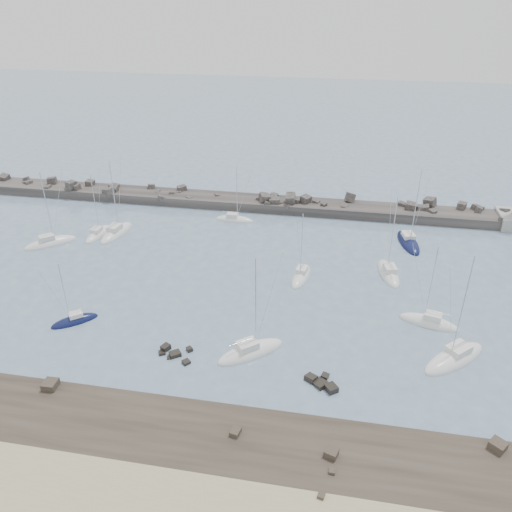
# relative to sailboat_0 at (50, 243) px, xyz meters

# --- Properties ---
(ground) EXTENTS (400.00, 400.00, 0.00)m
(ground) POSITION_rel_sailboat_0_xyz_m (34.80, -15.43, -0.16)
(ground) COLOR slate
(ground) RESTS_ON ground
(rock_shelf) EXTENTS (140.00, 12.09, 2.07)m
(rock_shelf) POSITION_rel_sailboat_0_xyz_m (34.49, -37.40, -0.14)
(rock_shelf) COLOR #2D251F
(rock_shelf) RESTS_ON ground
(rock_cluster_near) EXTENTS (4.61, 3.42, 1.30)m
(rock_cluster_near) POSITION_rel_sailboat_0_xyz_m (30.52, -24.41, -0.10)
(rock_cluster_near) COLOR black
(rock_cluster_near) RESTS_ON ground
(rock_cluster_far) EXTENTS (4.05, 3.31, 1.38)m
(rock_cluster_far) POSITION_rel_sailboat_0_xyz_m (48.71, -26.45, -0.06)
(rock_cluster_far) COLOR black
(rock_cluster_far) RESTS_ON ground
(breakwater) EXTENTS (115.00, 7.23, 5.23)m
(breakwater) POSITION_rel_sailboat_0_xyz_m (27.71, 22.58, 0.17)
(breakwater) COLOR #332F2D
(breakwater) RESTS_ON ground
(sailboat_0) EXTENTS (8.33, 7.98, 14.09)m
(sailboat_0) POSITION_rel_sailboat_0_xyz_m (0.00, 0.00, 0.00)
(sailboat_0) COLOR silver
(sailboat_0) RESTS_ON ground
(sailboat_1) EXTENTS (2.90, 7.74, 12.07)m
(sailboat_1) POSITION_rel_sailboat_0_xyz_m (6.50, 4.90, -0.02)
(sailboat_1) COLOR silver
(sailboat_1) RESTS_ON ground
(sailboat_2) EXTENTS (5.95, 5.38, 9.92)m
(sailboat_2) POSITION_rel_sailboat_0_xyz_m (15.36, -20.33, -0.02)
(sailboat_2) COLOR #0E133B
(sailboat_2) RESTS_ON ground
(sailboat_3) EXTENTS (4.26, 9.50, 14.61)m
(sailboat_3) POSITION_rel_sailboat_0_xyz_m (9.66, 5.87, -0.00)
(sailboat_3) COLOR silver
(sailboat_3) RESTS_ON ground
(sailboat_4) EXTENTS (7.47, 2.51, 11.74)m
(sailboat_4) POSITION_rel_sailboat_0_xyz_m (29.34, 15.40, -0.03)
(sailboat_4) COLOR silver
(sailboat_4) RESTS_ON ground
(sailboat_5) EXTENTS (3.55, 7.72, 11.91)m
(sailboat_5) POSITION_rel_sailboat_0_xyz_m (44.00, -3.43, -0.01)
(sailboat_5) COLOR silver
(sailboat_5) RESTS_ON ground
(sailboat_6) EXTENTS (8.65, 7.79, 14.24)m
(sailboat_6) POSITION_rel_sailboat_0_xyz_m (39.70, -22.46, -0.00)
(sailboat_6) COLOR silver
(sailboat_6) RESTS_ON ground
(sailboat_7) EXTENTS (4.72, 9.77, 14.81)m
(sailboat_7) POSITION_rel_sailboat_0_xyz_m (61.24, 11.39, -0.01)
(sailboat_7) COLOR #0E133B
(sailboat_7) RESTS_ON ground
(sailboat_8) EXTENTS (8.09, 4.36, 12.44)m
(sailboat_8) POSITION_rel_sailboat_0_xyz_m (61.91, -12.29, -0.01)
(sailboat_8) COLOR silver
(sailboat_8) RESTS_ON ground
(sailboat_9) EXTENTS (4.36, 8.93, 13.65)m
(sailboat_9) POSITION_rel_sailboat_0_xyz_m (57.29, -0.06, -0.01)
(sailboat_9) COLOR silver
(sailboat_9) RESTS_ON ground
(sailboat_10) EXTENTS (9.36, 9.00, 15.67)m
(sailboat_10) POSITION_rel_sailboat_0_xyz_m (64.03, -19.28, -0.01)
(sailboat_10) COLOR silver
(sailboat_10) RESTS_ON ground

